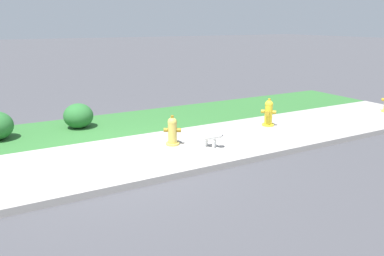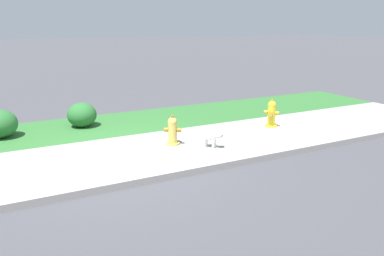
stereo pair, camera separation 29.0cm
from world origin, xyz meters
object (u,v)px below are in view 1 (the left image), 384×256
at_px(small_white_dog, 212,136).
at_px(shrub_bush_mid_verge, 78,116).
at_px(fire_hydrant_across_street, 172,131).
at_px(fire_hydrant_mid_block, 269,113).

relative_size(small_white_dog, shrub_bush_mid_verge, 0.61).
bearing_deg(shrub_bush_mid_verge, fire_hydrant_across_street, -58.63).
bearing_deg(small_white_dog, shrub_bush_mid_verge, 176.06).
xyz_separation_m(small_white_dog, shrub_bush_mid_verge, (-2.09, 2.93, 0.05)).
bearing_deg(fire_hydrant_across_street, fire_hydrant_mid_block, 36.76).
bearing_deg(small_white_dog, fire_hydrant_across_street, -170.53).
distance_m(fire_hydrant_mid_block, shrub_bush_mid_verge, 4.76).
height_order(small_white_dog, shrub_bush_mid_verge, shrub_bush_mid_verge).
xyz_separation_m(fire_hydrant_mid_block, shrub_bush_mid_verge, (-4.25, 2.16, -0.03)).
relative_size(fire_hydrant_mid_block, small_white_dog, 1.62).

